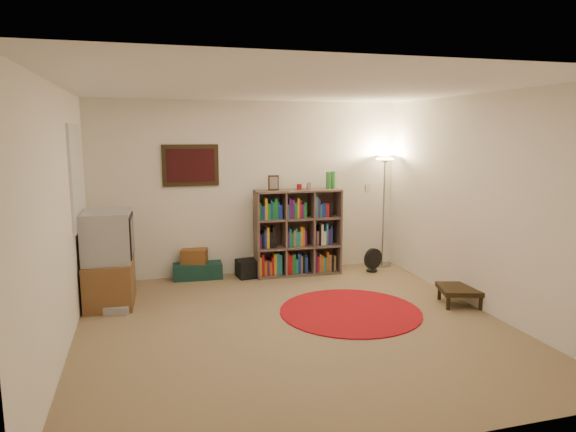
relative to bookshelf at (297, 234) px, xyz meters
name	(u,v)px	position (x,y,z in m)	size (l,w,h in m)	color
room	(288,210)	(-0.67, -1.90, 0.66)	(4.54, 4.54, 2.54)	#836C4C
bookshelf	(297,234)	(0.00, 0.00, 0.00)	(1.25, 0.39, 1.49)	brown
floor_lamp	(385,174)	(1.42, 0.10, 0.82)	(0.36, 0.36, 1.71)	#9D9EA1
floor_fan	(373,260)	(1.13, -0.20, -0.42)	(0.31, 0.21, 0.36)	black
tv_stand	(109,260)	(-2.54, -0.67, -0.05)	(0.59, 0.80, 1.14)	brown
dvd_box	(118,309)	(-2.45, -1.01, -0.56)	(0.32, 0.28, 0.09)	#97979B
suitcase	(197,270)	(-1.42, 0.23, -0.49)	(0.70, 0.47, 0.22)	#12342D
wicker_basket	(194,256)	(-1.46, 0.20, -0.28)	(0.41, 0.34, 0.20)	brown
duffel_bag	(250,268)	(-0.69, 0.04, -0.48)	(0.39, 0.34, 0.25)	black
paper_towel	(256,263)	(-0.55, 0.27, -0.47)	(0.16, 0.16, 0.26)	white
red_rug	(350,311)	(0.14, -1.71, -0.59)	(1.64, 1.64, 0.01)	maroon
side_table	(460,290)	(1.50, -1.83, -0.42)	(0.60, 0.60, 0.22)	black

